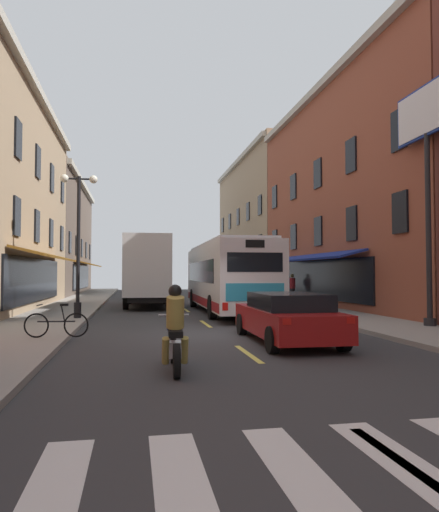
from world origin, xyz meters
The scene contains 15 objects.
ground_plane centered at (0.00, 0.00, -0.05)m, with size 34.80×80.00×0.10m, color #333335.
lane_centre_dashes centered at (0.00, -0.25, 0.00)m, with size 0.14×73.90×0.01m.
crosswalk_near centered at (0.00, -10.00, 0.00)m, with size 7.10×2.80×0.01m.
sidewalk_left centered at (-5.90, 0.00, 0.07)m, with size 3.00×80.00×0.14m, color gray.
sidewalk_right centered at (5.90, 0.00, 0.07)m, with size 3.00×80.00×0.14m, color gray.
billboard_sign centered at (7.05, -0.16, 6.48)m, with size 0.40×3.27×8.13m.
transit_bus centered at (1.76, 7.92, 1.73)m, with size 2.79×11.68×3.30m.
box_truck centered at (-1.87, 12.22, 1.97)m, with size 2.65×7.81×3.84m.
sedan_near centered at (1.47, -1.96, 0.69)m, with size 2.05×4.82×1.34m.
sedan_mid centered at (-2.09, 20.50, 0.68)m, with size 1.95×4.83×1.32m.
motorcycle_rider centered at (-1.84, -5.04, 0.71)m, with size 0.62×2.07×1.66m.
bicycle_near centered at (-4.68, -0.87, 0.50)m, with size 1.71×0.48×0.91m.
pedestrian_near centered at (6.82, 12.76, 1.04)m, with size 0.37×0.52×1.70m.
pedestrian_mid centered at (5.15, 8.97, 1.02)m, with size 0.36×0.36×1.71m.
street_lamp_twin centered at (-4.78, 4.76, 3.24)m, with size 1.42×0.32×5.62m.
Camera 1 is at (-2.63, -14.05, 1.87)m, focal length 32.51 mm.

